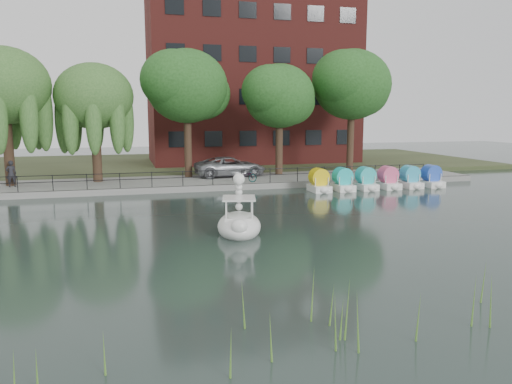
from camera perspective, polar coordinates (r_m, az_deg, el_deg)
name	(u,v)px	position (r m, az deg, el deg)	size (l,w,h in m)	color
ground_plane	(269,238)	(20.90, 1.54, -5.24)	(120.00, 120.00, 0.00)	#354742
promenade	(206,182)	(36.21, -5.72, 1.12)	(40.00, 6.00, 0.40)	gray
kerb	(213,188)	(33.34, -4.88, 0.45)	(40.00, 0.25, 0.40)	gray
land_strip	(183,164)	(49.99, -8.35, 3.21)	(60.00, 22.00, 0.36)	#47512D
railing	(213,174)	(33.40, -4.97, 2.10)	(32.00, 0.05, 1.00)	black
apartment_building	(251,70)	(51.18, -0.56, 13.73)	(20.00, 10.07, 18.00)	#4C1E16
willow_left	(4,86)	(36.66, -26.89, 10.76)	(5.88, 5.88, 9.01)	#473323
willow_mid	(94,97)	(36.46, -18.04, 10.31)	(5.32, 5.32, 8.15)	#473323
broadleaf_center	(187,87)	(37.76, -7.92, 11.83)	(6.00, 6.00, 9.25)	#473323
broadleaf_right	(280,97)	(38.77, 2.70, 10.84)	(5.40, 5.40, 8.32)	#473323
broadleaf_far	(352,85)	(42.15, 10.92, 11.91)	(6.30, 6.30, 9.71)	#473323
minivan	(230,165)	(37.77, -2.96, 3.09)	(6.15, 2.83, 1.71)	gray
bicycle	(245,175)	(34.47, -1.31, 1.93)	(1.72, 0.60, 1.00)	gray
pedestrian	(11,172)	(35.96, -26.20, 2.09)	(0.71, 0.48, 1.98)	black
swan_boat	(239,221)	(21.51, -1.94, -3.33)	(2.48, 3.30, 2.51)	white
pedal_boat_row	(377,180)	(35.08, 13.67, 1.32)	(9.65, 1.70, 1.40)	white
reed_bank	(459,301)	(13.40, 22.20, -11.49)	(24.00, 2.40, 1.20)	#669938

